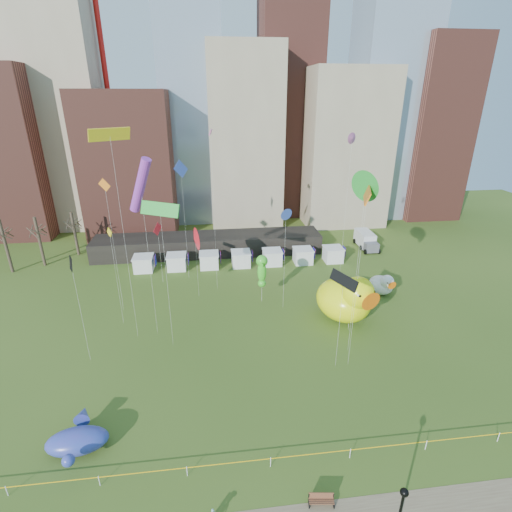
{
  "coord_description": "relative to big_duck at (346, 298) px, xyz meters",
  "views": [
    {
      "loc": [
        -3.51,
        -19.67,
        25.08
      ],
      "look_at": [
        0.32,
        11.26,
        12.0
      ],
      "focal_mm": 27.0,
      "sensor_mm": 36.0,
      "label": 1
    }
  ],
  "objects": [
    {
      "name": "kite_0",
      "position": [
        -22.73,
        12.98,
        5.03
      ],
      "size": [
        1.01,
        1.6,
        9.03
      ],
      "color": "silver",
      "rests_on": "ground"
    },
    {
      "name": "kite_13",
      "position": [
        -19.06,
        14.04,
        12.75
      ],
      "size": [
        1.77,
        1.75,
        17.24
      ],
      "color": "silver",
      "rests_on": "ground"
    },
    {
      "name": "box_truck",
      "position": [
        11.64,
        22.63,
        -1.51
      ],
      "size": [
        2.73,
        6.45,
        2.72
      ],
      "rotation": [
        0.0,
        0.0,
        -0.01
      ],
      "color": "silver",
      "rests_on": "ground"
    },
    {
      "name": "kite_4",
      "position": [
        -26.37,
        2.62,
        8.36
      ],
      "size": [
        0.93,
        1.71,
        11.69
      ],
      "color": "silver",
      "rests_on": "ground"
    },
    {
      "name": "whale_inflatable",
      "position": [
        -26.31,
        -15.2,
        -1.98
      ],
      "size": [
        4.78,
        5.95,
        2.03
      ],
      "rotation": [
        0.0,
        0.0,
        0.08
      ],
      "color": "#423CA3",
      "rests_on": "ground"
    },
    {
      "name": "vendor_tents",
      "position": [
        -10.96,
        17.4,
        -1.8
      ],
      "size": [
        33.24,
        2.8,
        2.4
      ],
      "color": "white",
      "rests_on": "ground"
    },
    {
      "name": "kite_6",
      "position": [
        -26.96,
        5.77,
        12.08
      ],
      "size": [
        1.41,
        0.53,
        16.61
      ],
      "color": "silver",
      "rests_on": "ground"
    },
    {
      "name": "kite_8",
      "position": [
        -17.51,
        8.28,
        5.27
      ],
      "size": [
        0.91,
        2.75,
        9.55
      ],
      "color": "silver",
      "rests_on": "ground"
    },
    {
      "name": "kite_7",
      "position": [
        -22.11,
        0.09,
        14.01
      ],
      "size": [
        3.23,
        2.8,
        19.76
      ],
      "color": "silver",
      "rests_on": "ground"
    },
    {
      "name": "kite_10",
      "position": [
        -3.76,
        -8.26,
        6.67
      ],
      "size": [
        1.7,
        3.29,
        10.12
      ],
      "color": "silver",
      "rests_on": "ground"
    },
    {
      "name": "bare_trees",
      "position": [
        -42.15,
        21.94,
        1.1
      ],
      "size": [
        8.44,
        6.44,
        8.5
      ],
      "color": "#382B21",
      "rests_on": "ground"
    },
    {
      "name": "kite_9",
      "position": [
        -14.96,
        10.13,
        17.67
      ],
      "size": [
        0.53,
        1.97,
        21.27
      ],
      "color": "silver",
      "rests_on": "ground"
    },
    {
      "name": "kite_2",
      "position": [
        -28.39,
        -4.19,
        7.55
      ],
      "size": [
        0.33,
        1.69,
        11.64
      ],
      "color": "silver",
      "rests_on": "ground"
    },
    {
      "name": "big_duck",
      "position": [
        0.0,
        0.0,
        0.0
      ],
      "size": [
        8.21,
        9.07,
        6.33
      ],
      "rotation": [
        0.0,
        0.0,
        0.39
      ],
      "color": "#F4FF0D",
      "rests_on": "ground"
    },
    {
      "name": "skyline",
      "position": [
        -9.73,
        42.46,
        18.53
      ],
      "size": [
        101.0,
        23.0,
        68.0
      ],
      "color": "brown",
      "rests_on": "ground"
    },
    {
      "name": "kite_5",
      "position": [
        -6.79,
        3.82,
        9.36
      ],
      "size": [
        1.13,
        0.93,
        12.98
      ],
      "color": "silver",
      "rests_on": "ground"
    },
    {
      "name": "kite_14",
      "position": [
        -2.37,
        -8.05,
        14.33
      ],
      "size": [
        1.62,
        3.37,
        17.85
      ],
      "color": "silver",
      "rests_on": "ground"
    },
    {
      "name": "pavilion",
      "position": [
        -15.98,
        23.4,
        -1.31
      ],
      "size": [
        38.0,
        6.0,
        3.2
      ],
      "primitive_type": "cube",
      "color": "black",
      "rests_on": "ground"
    },
    {
      "name": "park_bench",
      "position": [
        -9.1,
        -21.79,
        -2.43
      ],
      "size": [
        1.74,
        0.76,
        0.86
      ],
      "rotation": [
        0.0,
        0.0,
        -0.13
      ],
      "color": "brown",
      "rests_on": "footpath"
    },
    {
      "name": "lamppost",
      "position": [
        -5.36,
        -24.6,
        -0.0
      ],
      "size": [
        0.49,
        0.49,
        4.75
      ],
      "color": "black",
      "rests_on": "footpath"
    },
    {
      "name": "ground",
      "position": [
        -11.98,
        -18.6,
        -2.91
      ],
      "size": [
        160.0,
        160.0,
        0.0
      ],
      "primitive_type": "plane",
      "color": "#365119",
      "rests_on": "ground"
    },
    {
      "name": "small_duck",
      "position": [
        7.13,
        5.68,
        -1.46
      ],
      "size": [
        3.79,
        4.43,
        3.14
      ],
      "rotation": [
        0.0,
        0.0,
        0.26
      ],
      "color": "white",
      "rests_on": "ground"
    },
    {
      "name": "kite_11",
      "position": [
        -20.16,
        -2.49,
        12.24
      ],
      "size": [
        3.9,
        2.49,
        15.82
      ],
      "color": "silver",
      "rests_on": "ground"
    },
    {
      "name": "seahorse_purple",
      "position": [
        -0.21,
        -2.12,
        0.6
      ],
      "size": [
        1.37,
        1.59,
        4.91
      ],
      "rotation": [
        0.0,
        0.0,
        0.24
      ],
      "color": "silver",
      "rests_on": "ground"
    },
    {
      "name": "kite_1",
      "position": [
        0.94,
        5.42,
        17.42
      ],
      "size": [
        1.04,
        0.99,
        21.17
      ],
      "color": "silver",
      "rests_on": "ground"
    },
    {
      "name": "kite_3",
      "position": [
        -1.57,
        -5.76,
        14.68
      ],
      "size": [
        0.96,
        2.71,
        18.95
      ],
      "color": "silver",
      "rests_on": "ground"
    },
    {
      "name": "caution_tape",
      "position": [
        -11.98,
        -18.6,
        -2.23
      ],
      "size": [
        50.0,
        0.06,
        0.9
      ],
      "color": "white",
      "rests_on": "ground"
    },
    {
      "name": "seahorse_green",
      "position": [
        -9.27,
        5.65,
        1.82
      ],
      "size": [
        1.76,
        2.06,
        6.56
      ],
      "rotation": [
        0.0,
        0.0,
        -0.21
      ],
      "color": "silver",
      "rests_on": "ground"
    },
    {
      "name": "kite_12",
      "position": [
        -24.22,
        -0.39,
        18.74
      ],
      "size": [
        3.49,
        2.5,
        22.34
      ],
      "color": "silver",
      "rests_on": "ground"
    }
  ]
}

